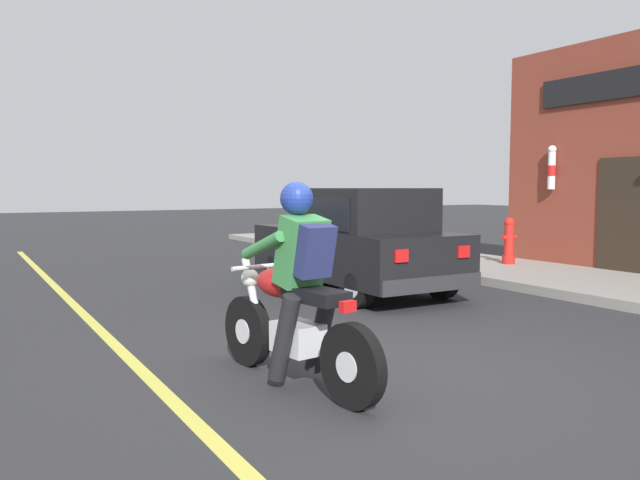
% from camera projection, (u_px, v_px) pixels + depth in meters
% --- Properties ---
extents(ground_plane, '(80.00, 80.00, 0.00)m').
position_uv_depth(ground_plane, '(395.00, 376.00, 5.22)').
color(ground_plane, '#2B2B2D').
extents(sidewalk_curb, '(2.60, 22.00, 0.14)m').
position_uv_depth(sidewalk_curb, '(547.00, 277.00, 10.56)').
color(sidewalk_curb, gray).
rests_on(sidewalk_curb, ground).
extents(lane_stripe, '(0.12, 19.80, 0.01)m').
position_uv_depth(lane_stripe, '(100.00, 330.00, 6.89)').
color(lane_stripe, '#D1C64C').
rests_on(lane_stripe, ground).
extents(motorcycle_with_rider, '(0.65, 2.01, 1.62)m').
position_uv_depth(motorcycle_with_rider, '(296.00, 301.00, 4.93)').
color(motorcycle_with_rider, black).
rests_on(motorcycle_with_rider, ground).
extents(car_hatchback, '(1.66, 3.79, 1.57)m').
position_uv_depth(car_hatchback, '(356.00, 241.00, 9.46)').
color(car_hatchback, black).
rests_on(car_hatchback, ground).
extents(fire_hydrant, '(0.36, 0.24, 0.88)m').
position_uv_depth(fire_hydrant, '(509.00, 241.00, 11.79)').
color(fire_hydrant, red).
rests_on(fire_hydrant, sidewalk_curb).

